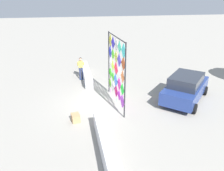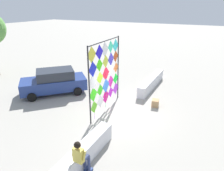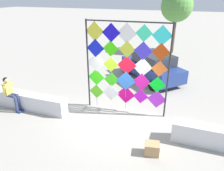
% 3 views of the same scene
% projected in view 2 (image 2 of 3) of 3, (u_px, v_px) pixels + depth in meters
% --- Properties ---
extents(ground, '(120.00, 120.00, 0.00)m').
position_uv_depth(ground, '(118.00, 112.00, 11.30)').
color(ground, '#9E998E').
extents(plaza_ledge_left, '(4.61, 0.52, 0.74)m').
position_uv_depth(plaza_ledge_left, '(75.00, 163.00, 7.19)').
color(plaza_ledge_left, silver).
rests_on(plaza_ledge_left, ground).
extents(plaza_ledge_right, '(4.61, 0.52, 0.74)m').
position_uv_depth(plaza_ledge_right, '(151.00, 82.00, 14.68)').
color(plaza_ledge_right, silver).
rests_on(plaza_ledge_right, ground).
extents(kite_display_rack, '(3.55, 0.23, 3.97)m').
position_uv_depth(kite_display_rack, '(105.00, 72.00, 10.87)').
color(kite_display_rack, '#232328').
rests_on(kite_display_rack, ground).
extents(seated_vendor, '(0.73, 0.53, 1.59)m').
position_uv_depth(seated_vendor, '(81.00, 156.00, 6.69)').
color(seated_vendor, navy).
rests_on(seated_vendor, ground).
extents(parked_car, '(4.30, 4.24, 1.64)m').
position_uv_depth(parked_car, '(54.00, 81.00, 13.56)').
color(parked_car, navy).
rests_on(parked_car, ground).
extents(cardboard_box_large, '(0.53, 0.47, 0.42)m').
position_uv_depth(cardboard_box_large, '(155.00, 103.00, 11.94)').
color(cardboard_box_large, tan).
rests_on(cardboard_box_large, ground).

